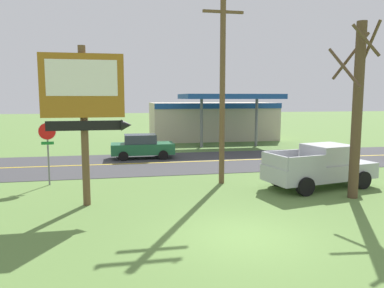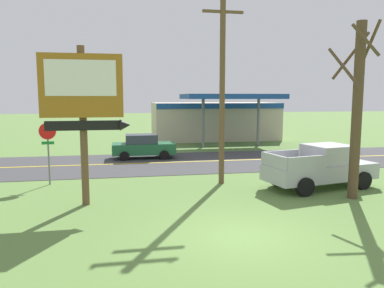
{
  "view_description": "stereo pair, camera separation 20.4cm",
  "coord_description": "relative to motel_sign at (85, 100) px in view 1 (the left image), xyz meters",
  "views": [
    {
      "loc": [
        -3.56,
        -10.1,
        4.12
      ],
      "look_at": [
        0.0,
        8.0,
        1.8
      ],
      "focal_mm": 34.73,
      "sensor_mm": 36.0,
      "label": 1
    },
    {
      "loc": [
        -3.36,
        -10.14,
        4.12
      ],
      "look_at": [
        0.0,
        8.0,
        1.8
      ],
      "focal_mm": 34.73,
      "sensor_mm": 36.0,
      "label": 2
    }
  ],
  "objects": [
    {
      "name": "stop_sign",
      "position": [
        -2.08,
        3.88,
        -2.0
      ],
      "size": [
        0.8,
        0.08,
        2.95
      ],
      "color": "slate",
      "rests_on": "ground"
    },
    {
      "name": "car_green_mid_lane",
      "position": [
        2.71,
        10.8,
        -3.2
      ],
      "size": [
        4.2,
        2.0,
        1.64
      ],
      "color": "#1E6038",
      "rests_on": "ground"
    },
    {
      "name": "road_asphalt",
      "position": [
        4.79,
        8.8,
        -4.02
      ],
      "size": [
        140.0,
        8.0,
        0.02
      ],
      "primitive_type": "cube",
      "color": "#3D3D3F",
      "rests_on": "ground"
    },
    {
      "name": "bare_tree",
      "position": [
        10.63,
        -0.9,
        -0.27
      ],
      "size": [
        1.89,
        1.88,
        7.11
      ],
      "color": "brown",
      "rests_on": "ground"
    },
    {
      "name": "road_centre_line",
      "position": [
        4.79,
        8.8,
        -4.0
      ],
      "size": [
        126.0,
        0.2,
        0.01
      ],
      "primitive_type": "cube",
      "color": "gold",
      "rests_on": "road_asphalt"
    },
    {
      "name": "gas_station",
      "position": [
        10.32,
        21.28,
        -2.08
      ],
      "size": [
        12.0,
        11.5,
        4.4
      ],
      "color": "beige",
      "rests_on": "ground"
    },
    {
      "name": "pickup_silver_parked_on_lawn",
      "position": [
        10.3,
        1.03,
        -3.06
      ],
      "size": [
        5.49,
        3.0,
        1.96
      ],
      "color": "#A8AAAF",
      "rests_on": "ground"
    },
    {
      "name": "motel_sign",
      "position": [
        0.0,
        0.0,
        0.0
      ],
      "size": [
        3.26,
        0.54,
        6.01
      ],
      "color": "brown",
      "rests_on": "ground"
    },
    {
      "name": "utility_pole",
      "position": [
        6.02,
        2.67,
        0.97
      ],
      "size": [
        2.13,
        0.26,
        9.31
      ],
      "color": "brown",
      "rests_on": "ground"
    },
    {
      "name": "ground_plane",
      "position": [
        4.79,
        -4.2,
        -4.03
      ],
      "size": [
        180.0,
        180.0,
        0.0
      ],
      "primitive_type": "plane",
      "color": "#5B7F3D"
    }
  ]
}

